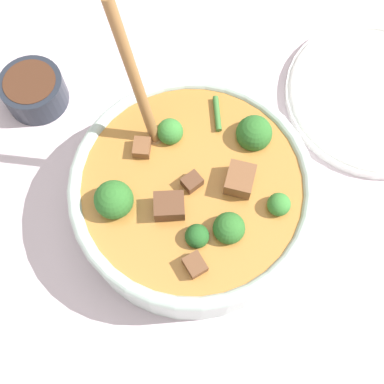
% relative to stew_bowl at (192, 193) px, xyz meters
% --- Properties ---
extents(ground_plane, '(4.00, 4.00, 0.00)m').
position_rel_stew_bowl_xyz_m(ground_plane, '(0.00, 0.00, -0.05)').
color(ground_plane, silver).
extents(stew_bowl, '(0.29, 0.29, 0.26)m').
position_rel_stew_bowl_xyz_m(stew_bowl, '(0.00, 0.00, 0.00)').
color(stew_bowl, '#B2C6BC').
rests_on(stew_bowl, ground_plane).
extents(condiment_bowl, '(0.09, 0.09, 0.05)m').
position_rel_stew_bowl_xyz_m(condiment_bowl, '(0.12, -0.24, -0.03)').
color(condiment_bowl, '#232833').
rests_on(condiment_bowl, ground_plane).
extents(empty_plate, '(0.25, 0.25, 0.02)m').
position_rel_stew_bowl_xyz_m(empty_plate, '(-0.30, -0.03, -0.04)').
color(empty_plate, white).
rests_on(empty_plate, ground_plane).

